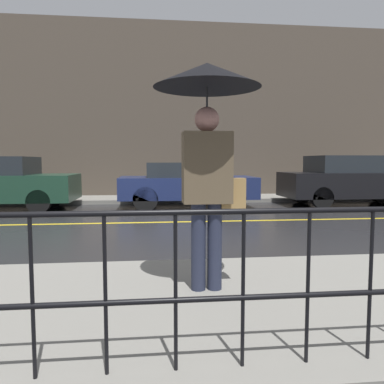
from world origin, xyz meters
name	(u,v)px	position (x,y,z in m)	size (l,w,h in m)	color
ground_plane	(139,223)	(0.00, 0.00, 0.00)	(80.00, 80.00, 0.00)	#262628
sidewalk_near	(122,309)	(0.00, -5.18, 0.06)	(28.00, 2.81, 0.13)	gray
sidewalk_far	(143,199)	(0.00, 4.72, 0.06)	(28.00, 1.89, 0.13)	gray
lane_marking	(139,223)	(0.00, 0.00, 0.00)	(25.20, 0.12, 0.01)	gold
building_storefront	(143,111)	(0.00, 5.81, 3.28)	(28.00, 0.30, 6.56)	#4C4238
railing_foreground	(105,271)	(0.00, -6.33, 0.76)	(12.00, 0.04, 0.99)	black
pedestrian	(208,117)	(0.82, -4.92, 1.82)	(1.03, 1.03, 2.20)	#23283D
car_navy	(186,184)	(1.32, 2.72, 0.72)	(4.04, 1.82, 1.36)	#19234C
car_black	(352,180)	(6.62, 2.72, 0.80)	(4.45, 1.73, 1.57)	black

